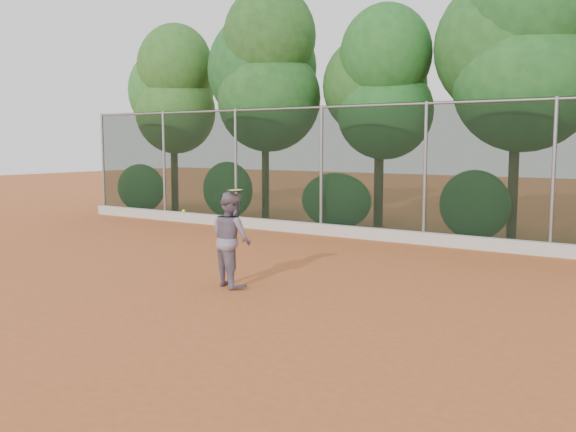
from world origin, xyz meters
The scene contains 7 objects.
ground centered at (0.00, 0.00, 0.00)m, with size 80.00×80.00×0.00m, color #B3582A.
concrete_curb centered at (0.00, 6.82, 0.15)m, with size 24.00×0.20×0.30m, color beige.
tennis_player centered at (-0.89, 0.55, 0.83)m, with size 0.81×0.63×1.66m, color slate.
chainlink_fence centered at (0.00, 7.00, 1.86)m, with size 24.09×0.09×3.50m.
foliage_backdrop centered at (-0.55, 8.98, 4.40)m, with size 23.70×3.63×7.55m.
tennis_racket centered at (-0.67, 0.42, 1.66)m, with size 0.37×0.37×0.52m.
tennis_ball_in_flight centered at (-1.86, 0.39, 1.27)m, with size 0.07×0.07×0.07m.
Camera 1 is at (6.15, -7.99, 2.50)m, focal length 40.00 mm.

